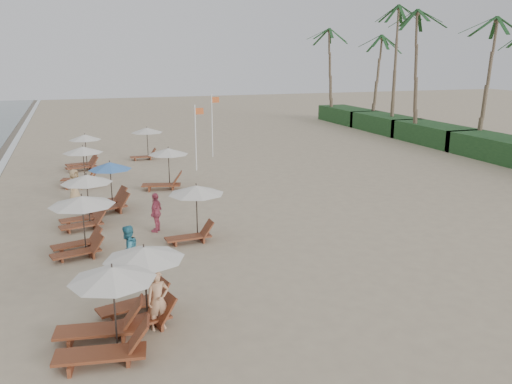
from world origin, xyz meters
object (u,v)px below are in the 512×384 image
object	(u,v)px
beachgoer_mid_a	(128,252)
inland_station_1	(165,166)
lounger_station_3	(83,200)
beachgoer_far_a	(156,212)
lounger_station_1	(137,285)
lounger_station_2	(79,222)
inland_station_2	(145,138)
lounger_station_0	(103,315)
inland_station_0	(193,206)
lounger_station_6	(82,153)
beachgoer_far_b	(75,185)
lounger_station_4	(105,189)
lounger_station_5	(80,166)
beachgoer_near	(158,300)
flag_pole_near	(196,134)

from	to	relation	value
beachgoer_mid_a	inland_station_1	bearing A→B (deg)	-145.53
lounger_station_3	beachgoer_far_a	distance (m)	3.30
lounger_station_1	inland_station_1	world-z (taller)	inland_station_1
lounger_station_2	inland_station_2	world-z (taller)	inland_station_2
lounger_station_0	inland_station_0	xyz separation A→B (m)	(3.95, 7.44, 0.46)
lounger_station_2	lounger_station_6	bearing A→B (deg)	88.04
beachgoer_far_b	lounger_station_4	bearing A→B (deg)	-109.09
lounger_station_3	beachgoer_far_a	world-z (taller)	lounger_station_3
lounger_station_3	lounger_station_1	bearing A→B (deg)	-83.04
lounger_station_6	beachgoer_far_b	size ratio (longest dim) A/B	1.50
beachgoer_mid_a	beachgoer_far_a	size ratio (longest dim) A/B	1.07
inland_station_1	beachgoer_far_a	distance (m)	7.53
beachgoer_far_b	lounger_station_5	bearing A→B (deg)	32.42
beachgoer_mid_a	beachgoer_far_b	world-z (taller)	beachgoer_mid_a
beachgoer_far_a	beachgoer_near	bearing A→B (deg)	22.13
beachgoer_mid_a	flag_pole_near	world-z (taller)	flag_pole_near
lounger_station_2	inland_station_0	world-z (taller)	inland_station_0
beachgoer_near	beachgoer_far_b	distance (m)	14.63
lounger_station_2	lounger_station_3	distance (m)	3.37
lounger_station_1	lounger_station_4	xyz separation A→B (m)	(-0.08, 11.72, -0.07)
lounger_station_5	inland_station_1	world-z (taller)	same
lounger_station_5	inland_station_2	bearing A→B (deg)	56.03
lounger_station_6	beachgoer_mid_a	distance (m)	18.84
lounger_station_1	inland_station_1	xyz separation A→B (m)	(3.32, 15.06, 0.21)
lounger_station_0	flag_pole_near	bearing A→B (deg)	71.00
lounger_station_4	inland_station_1	size ratio (longest dim) A/B	0.91
lounger_station_2	lounger_station_5	bearing A→B (deg)	88.45
inland_station_0	inland_station_1	size ratio (longest dim) A/B	0.91
lounger_station_6	flag_pole_near	distance (m)	7.57
lounger_station_3	inland_station_2	size ratio (longest dim) A/B	0.99
lounger_station_0	lounger_station_4	distance (m)	13.09
lounger_station_4	inland_station_1	bearing A→B (deg)	44.38
lounger_station_0	lounger_station_4	world-z (taller)	lounger_station_4
beachgoer_far_a	flag_pole_near	xyz separation A→B (m)	(4.36, 11.49, 1.49)
lounger_station_1	lounger_station_6	distance (m)	22.04
lounger_station_0	inland_station_0	size ratio (longest dim) A/B	1.06
lounger_station_0	flag_pole_near	world-z (taller)	flag_pole_near
beachgoer_far_a	flag_pole_near	bearing A→B (deg)	-170.19
inland_station_0	lounger_station_3	bearing A→B (deg)	141.33
lounger_station_5	beachgoer_far_b	xyz separation A→B (m)	(-0.37, -3.46, -0.31)
lounger_station_1	lounger_station_3	size ratio (longest dim) A/B	1.05
lounger_station_1	beachgoer_far_b	distance (m)	13.97
lounger_station_3	lounger_station_2	bearing A→B (deg)	-94.40
inland_station_0	beachgoer_far_b	size ratio (longest dim) A/B	1.56
beachgoer_far_b	flag_pole_near	distance (m)	9.33
lounger_station_2	beachgoer_far_b	world-z (taller)	lounger_station_2
beachgoer_far_b	beachgoer_near	bearing A→B (deg)	-134.00
lounger_station_1	beachgoer_near	distance (m)	0.80
lounger_station_3	lounger_station_5	size ratio (longest dim) A/B	0.97
inland_station_0	beachgoer_mid_a	xyz separation A→B (m)	(-2.87, -2.89, -0.55)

